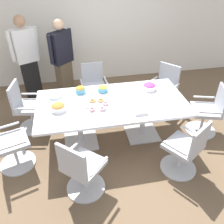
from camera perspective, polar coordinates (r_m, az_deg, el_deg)
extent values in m
cube|color=brown|center=(4.24, 0.00, -6.16)|extent=(10.00, 10.00, 0.01)
cube|color=white|center=(5.73, -4.93, 20.95)|extent=(8.00, 0.10, 2.80)
cube|color=silver|center=(3.79, 0.00, 2.23)|extent=(2.40, 1.20, 0.04)
cube|color=silver|center=(4.18, -7.47, -6.88)|extent=(0.56, 0.56, 0.02)
cylinder|color=silver|center=(3.95, -7.86, -3.03)|extent=(0.09, 0.09, 0.69)
cube|color=silver|center=(4.34, 7.18, -5.02)|extent=(0.56, 0.56, 0.02)
cylinder|color=silver|center=(4.12, 7.53, -1.22)|extent=(0.09, 0.09, 0.69)
cylinder|color=silver|center=(3.85, 15.67, -12.78)|extent=(0.75, 0.75, 0.02)
cylinder|color=silver|center=(3.70, 16.19, -10.53)|extent=(0.05, 0.05, 0.41)
cube|color=#ADB2BC|center=(3.54, 16.80, -7.87)|extent=(0.64, 0.64, 0.06)
cube|color=#ADB2BC|center=(3.33, 20.55, -6.46)|extent=(0.39, 0.27, 0.42)
cube|color=silver|center=(3.29, 14.92, -8.47)|extent=(0.23, 0.32, 0.02)
cube|color=silver|center=(3.64, 19.12, -4.54)|extent=(0.23, 0.32, 0.02)
cylinder|color=silver|center=(4.66, 20.56, -4.12)|extent=(0.67, 0.67, 0.02)
cylinder|color=silver|center=(4.53, 21.11, -2.01)|extent=(0.05, 0.05, 0.41)
cube|color=#ADB2BC|center=(4.41, 21.73, 0.41)|extent=(0.57, 0.57, 0.06)
cube|color=#ADB2BC|center=(4.35, 25.04, 2.86)|extent=(0.16, 0.43, 0.42)
cube|color=silver|center=(4.15, 22.82, -0.14)|extent=(0.36, 0.13, 0.02)
cube|color=silver|center=(4.55, 21.38, 3.41)|extent=(0.36, 0.13, 0.02)
cylinder|color=silver|center=(5.08, 11.60, 1.16)|extent=(0.76, 0.76, 0.02)
cylinder|color=silver|center=(4.97, 11.89, 3.21)|extent=(0.05, 0.05, 0.41)
cube|color=#ADB2BC|center=(4.85, 12.21, 5.55)|extent=(0.65, 0.65, 0.06)
cube|color=#ADB2BC|center=(4.91, 13.73, 8.90)|extent=(0.31, 0.36, 0.42)
cube|color=silver|center=(4.71, 15.01, 5.85)|extent=(0.30, 0.26, 0.02)
cube|color=silver|center=(4.89, 9.85, 7.70)|extent=(0.30, 0.26, 0.02)
cylinder|color=silver|center=(5.03, -4.09, 1.49)|extent=(0.56, 0.56, 0.02)
cylinder|color=silver|center=(4.91, -4.19, 3.58)|extent=(0.05, 0.05, 0.41)
cube|color=#ADB2BC|center=(4.80, -4.31, 5.95)|extent=(0.48, 0.48, 0.06)
cube|color=#ADB2BC|center=(4.87, -4.85, 9.59)|extent=(0.44, 0.06, 0.42)
cube|color=silver|center=(4.78, -1.45, 7.55)|extent=(0.04, 0.37, 0.02)
cube|color=silver|center=(4.72, -7.33, 6.87)|extent=(0.04, 0.37, 0.02)
cylinder|color=silver|center=(4.69, -18.29, -3.31)|extent=(0.62, 0.62, 0.02)
cylinder|color=silver|center=(4.56, -18.77, -1.19)|extent=(0.05, 0.05, 0.41)
cube|color=#ADB2BC|center=(4.44, -19.33, 1.24)|extent=(0.53, 0.53, 0.06)
cube|color=#ADB2BC|center=(4.39, -22.54, 3.78)|extent=(0.11, 0.44, 0.42)
cube|color=silver|center=(4.57, -18.87, 4.20)|extent=(0.37, 0.09, 0.02)
cube|color=silver|center=(4.18, -20.46, 0.73)|extent=(0.37, 0.09, 0.02)
cylinder|color=silver|center=(4.05, -21.76, -11.39)|extent=(0.68, 0.68, 0.02)
cylinder|color=silver|center=(3.91, -22.44, -9.19)|extent=(0.05, 0.05, 0.41)
cube|color=#ADB2BC|center=(3.76, -23.23, -6.62)|extent=(0.58, 0.58, 0.06)
cube|color=silver|center=(3.88, -24.24, -3.14)|extent=(0.36, 0.14, 0.02)
cube|color=silver|center=(3.49, -22.99, -7.53)|extent=(0.36, 0.14, 0.02)
cylinder|color=silver|center=(3.50, -6.32, -17.59)|extent=(0.76, 0.76, 0.02)
cylinder|color=silver|center=(3.34, -6.56, -15.34)|extent=(0.05, 0.05, 0.41)
cube|color=#ADB2BC|center=(3.16, -6.85, -12.64)|extent=(0.65, 0.65, 0.06)
cube|color=#ADB2BC|center=(2.88, -9.78, -11.97)|extent=(0.35, 0.33, 0.42)
cube|color=silver|center=(3.20, -10.52, -9.35)|extent=(0.27, 0.29, 0.02)
cube|color=silver|center=(2.97, -3.17, -13.01)|extent=(0.27, 0.29, 0.02)
cube|color=black|center=(5.48, -18.83, 7.53)|extent=(0.37, 0.32, 0.84)
cube|color=white|center=(5.20, -20.41, 14.85)|extent=(0.49, 0.39, 0.66)
sphere|color=tan|center=(5.07, -21.56, 19.85)|extent=(0.23, 0.23, 0.23)
cylinder|color=white|center=(5.26, -17.71, 15.99)|extent=(0.11, 0.11, 0.60)
cylinder|color=white|center=(5.13, -23.31, 14.34)|extent=(0.11, 0.11, 0.60)
cube|color=brown|center=(5.34, -11.33, 7.80)|extent=(0.37, 0.36, 0.80)
cube|color=black|center=(5.06, -12.28, 15.03)|extent=(0.48, 0.45, 0.63)
sphere|color=#DBAD89|center=(4.93, -12.96, 19.99)|extent=(0.22, 0.22, 0.22)
cylinder|color=black|center=(5.21, -10.08, 16.24)|extent=(0.11, 0.11, 0.57)
cylinder|color=black|center=(4.89, -14.69, 14.41)|extent=(0.11, 0.11, 0.57)
cylinder|color=white|center=(4.16, 9.01, 5.92)|extent=(0.24, 0.24, 0.08)
ellipsoid|color=#9E3D8E|center=(4.14, 9.06, 6.41)|extent=(0.21, 0.21, 0.07)
cylinder|color=white|center=(3.65, -12.88, 0.90)|extent=(0.23, 0.23, 0.08)
ellipsoid|color=#AD702D|center=(3.62, -12.96, 1.43)|extent=(0.20, 0.20, 0.07)
cylinder|color=#4C9EC6|center=(4.05, -2.25, 5.49)|extent=(0.17, 0.17, 0.08)
ellipsoid|color=yellow|center=(4.03, -2.27, 5.96)|extent=(0.15, 0.15, 0.07)
cylinder|color=#4C9EC6|center=(4.04, -7.65, 5.17)|extent=(0.17, 0.17, 0.08)
ellipsoid|color=orange|center=(4.02, -7.70, 5.69)|extent=(0.15, 0.15, 0.08)
cylinder|color=white|center=(3.68, -3.65, 1.52)|extent=(0.38, 0.38, 0.01)
torus|color=pink|center=(3.69, -1.55, 2.13)|extent=(0.11, 0.11, 0.03)
torus|color=tan|center=(3.77, -2.73, 2.87)|extent=(0.11, 0.11, 0.03)
torus|color=tan|center=(3.77, -4.75, 2.77)|extent=(0.11, 0.11, 0.03)
torus|color=white|center=(3.64, -5.74, 1.34)|extent=(0.11, 0.11, 0.03)
torus|color=pink|center=(3.57, -4.82, 0.72)|extent=(0.11, 0.11, 0.03)
torus|color=pink|center=(3.57, -2.38, 0.84)|extent=(0.11, 0.11, 0.03)
cylinder|color=white|center=(4.02, -13.59, 3.62)|extent=(0.22, 0.22, 0.01)
cylinder|color=silver|center=(4.02, -13.61, 3.69)|extent=(0.22, 0.22, 0.01)
cylinder|color=white|center=(4.01, -13.62, 3.76)|extent=(0.22, 0.22, 0.01)
cylinder|color=silver|center=(4.01, -13.63, 3.84)|extent=(0.22, 0.22, 0.01)
cylinder|color=white|center=(4.01, -13.64, 3.91)|extent=(0.22, 0.22, 0.01)
cylinder|color=silver|center=(4.01, -13.65, 3.98)|extent=(0.22, 0.22, 0.01)
cylinder|color=white|center=(4.00, -13.66, 4.06)|extent=(0.22, 0.22, 0.01)
cylinder|color=silver|center=(4.00, -13.68, 4.13)|extent=(0.22, 0.22, 0.01)
cube|color=white|center=(3.55, 6.77, 0.31)|extent=(0.20, 0.20, 0.05)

